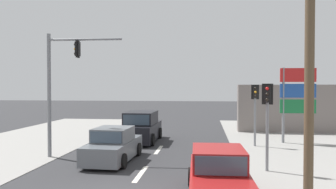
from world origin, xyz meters
The scene contains 11 objects.
lane_dash_mid centered at (0.00, 3.00, 0.00)m, with size 0.20×2.40×0.01m, color silver.
lane_dash_far centered at (0.00, 8.00, 0.00)m, with size 0.20×2.40×0.01m, color silver.
utility_pole_foreground_right centered at (5.23, -0.20, 5.20)m, with size 3.78×0.41×9.67m.
traffic_signal_mast centered at (-4.48, 5.55, 3.83)m, with size 3.69×0.44×6.00m.
pedestal_signal_right_kerb centered at (5.01, 3.96, 2.42)m, with size 0.43×0.31×3.56m.
pedestal_signal_far_median centered at (5.37, 9.66, 2.42)m, with size 0.44×0.29×3.56m.
shopping_plaza_sign centered at (8.10, 11.01, 2.98)m, with size 2.10×0.16×4.60m.
shopfront_wall_far centered at (11.00, 16.00, 1.80)m, with size 12.00×1.00×3.60m, color gray.
sedan_crossing_left centered at (-1.68, 5.06, 0.70)m, with size 2.02×4.30×1.56m.
sedan_receding_far centered at (2.92, 0.41, 0.70)m, with size 1.98×4.28×1.56m.
suv_oncoming_mid centered at (-1.44, 10.50, 0.88)m, with size 2.10×4.56×1.90m.
Camera 1 is at (2.52, -9.58, 3.42)m, focal length 35.00 mm.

